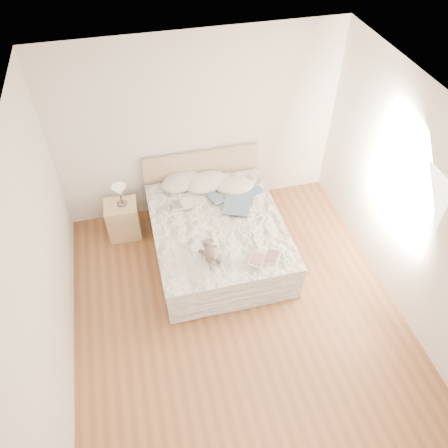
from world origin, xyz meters
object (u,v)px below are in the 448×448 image
at_px(bed, 217,234).
at_px(photo_book, 183,204).
at_px(teddy_bear, 211,257).
at_px(table_lamp, 120,192).
at_px(childrens_book, 265,258).
at_px(nightstand, 123,219).

height_order(bed, photo_book, bed).
bearing_deg(teddy_bear, table_lamp, 118.11).
bearing_deg(teddy_bear, childrens_book, -22.16).
bearing_deg(nightstand, bed, -26.93).
distance_m(table_lamp, photo_book, 0.88).
xyz_separation_m(nightstand, photo_book, (0.85, -0.27, 0.35)).
height_order(bed, childrens_book, bed).
relative_size(nightstand, childrens_book, 1.49).
distance_m(nightstand, photo_book, 0.96).
bearing_deg(table_lamp, nightstand, -157.37).
bearing_deg(bed, teddy_bear, -108.32).
xyz_separation_m(childrens_book, teddy_bear, (-0.63, 0.16, 0.02)).
bearing_deg(nightstand, table_lamp, 22.63).
distance_m(nightstand, table_lamp, 0.51).
bearing_deg(table_lamp, childrens_book, -42.82).
bearing_deg(bed, childrens_book, -64.56).
height_order(photo_book, childrens_book, same).
distance_m(bed, childrens_book, 0.99).
relative_size(bed, childrens_book, 5.71).
bearing_deg(table_lamp, bed, -28.15).
relative_size(nightstand, table_lamp, 1.77).
bearing_deg(childrens_book, table_lamp, 173.46).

